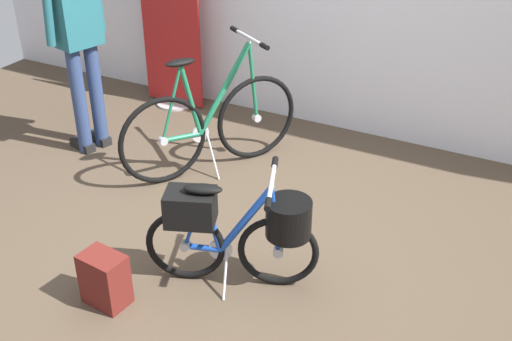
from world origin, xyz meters
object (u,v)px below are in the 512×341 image
(visitor_near_wall, at_px, (77,22))
(backpack_on_floor, at_px, (105,279))
(folding_bike_foreground, at_px, (239,227))
(display_bike_left, at_px, (211,124))
(floor_banner_stand, at_px, (171,36))

(visitor_near_wall, distance_m, backpack_on_floor, 2.14)
(folding_bike_foreground, relative_size, display_bike_left, 0.76)
(folding_bike_foreground, xyz_separation_m, backpack_on_floor, (-0.59, -0.50, -0.23))
(floor_banner_stand, height_order, display_bike_left, floor_banner_stand)
(floor_banner_stand, xyz_separation_m, display_bike_left, (0.95, -0.90, -0.28))
(floor_banner_stand, bearing_deg, visitor_near_wall, -95.68)
(folding_bike_foreground, relative_size, visitor_near_wall, 0.53)
(floor_banner_stand, distance_m, display_bike_left, 1.34)
(folding_bike_foreground, relative_size, backpack_on_floor, 2.99)
(display_bike_left, relative_size, backpack_on_floor, 3.93)
(floor_banner_stand, bearing_deg, folding_bike_foreground, -48.11)
(display_bike_left, xyz_separation_m, visitor_near_wall, (-1.05, -0.15, 0.67))
(floor_banner_stand, relative_size, backpack_on_floor, 4.63)
(folding_bike_foreground, bearing_deg, display_bike_left, 127.60)
(folding_bike_foreground, distance_m, display_bike_left, 1.38)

